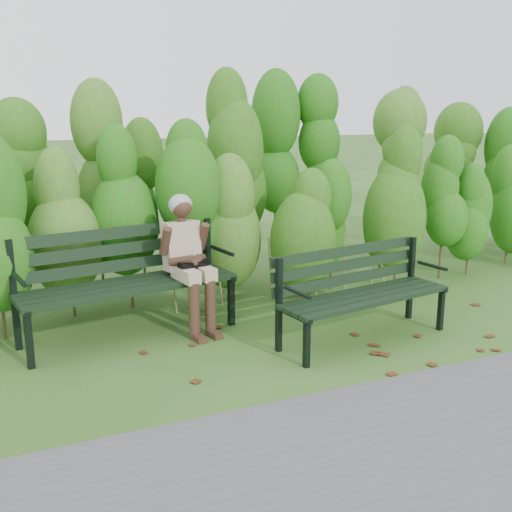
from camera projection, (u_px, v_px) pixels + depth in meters
name	position (u px, v px, depth m)	size (l,w,h in m)	color
ground	(272.00, 348.00, 5.25)	(80.00, 80.00, 0.00)	#285418
footpath	(442.00, 488.00, 3.29)	(60.00, 2.50, 0.01)	#474749
hedge_band	(201.00, 182.00, 6.61)	(11.04, 1.67, 2.42)	#47381E
leaf_litter	(261.00, 361.00, 4.96)	(5.79, 1.55, 0.01)	#572A14
bench_left	(124.00, 273.00, 5.46)	(2.03, 0.94, 0.98)	black
bench_right	(358.00, 286.00, 5.38)	(1.72, 0.79, 0.83)	black
seated_woman	(188.00, 253.00, 5.56)	(0.49, 0.72, 1.27)	tan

